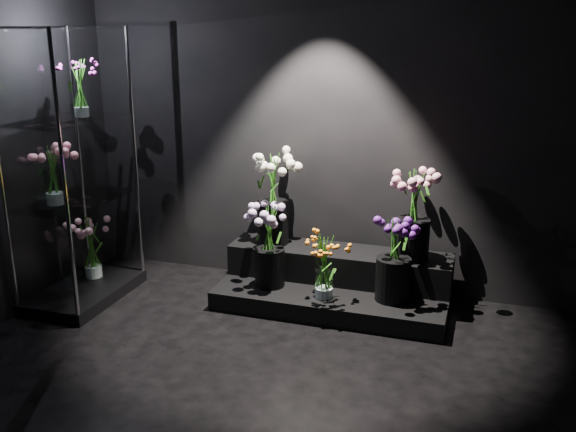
% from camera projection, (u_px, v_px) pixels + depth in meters
% --- Properties ---
extents(floor, '(4.00, 4.00, 0.00)m').
position_uv_depth(floor, '(232.00, 417.00, 3.48)').
color(floor, black).
rests_on(floor, ground).
extents(wall_back, '(4.00, 0.00, 4.00)m').
position_uv_depth(wall_back, '(329.00, 112.00, 4.90)').
color(wall_back, black).
rests_on(wall_back, floor).
extents(display_riser, '(1.71, 0.76, 0.38)m').
position_uv_depth(display_riser, '(336.00, 282.00, 4.90)').
color(display_riser, black).
rests_on(display_riser, floor).
extents(display_case, '(0.55, 0.92, 2.03)m').
position_uv_depth(display_case, '(73.00, 170.00, 4.71)').
color(display_case, black).
rests_on(display_case, floor).
extents(bouquet_orange_bells, '(0.29, 0.29, 0.48)m').
position_uv_depth(bouquet_orange_bells, '(324.00, 266.00, 4.58)').
color(bouquet_orange_bells, white).
rests_on(bouquet_orange_bells, display_riser).
extents(bouquet_lilac, '(0.44, 0.44, 0.62)m').
position_uv_depth(bouquet_lilac, '(269.00, 241.00, 4.77)').
color(bouquet_lilac, black).
rests_on(bouquet_lilac, display_riser).
extents(bouquet_purple, '(0.39, 0.39, 0.62)m').
position_uv_depth(bouquet_purple, '(394.00, 255.00, 4.52)').
color(bouquet_purple, black).
rests_on(bouquet_purple, display_riser).
extents(bouquet_cream_roses, '(0.48, 0.48, 0.72)m').
position_uv_depth(bouquet_cream_roses, '(273.00, 190.00, 4.96)').
color(bouquet_cream_roses, black).
rests_on(bouquet_cream_roses, display_riser).
extents(bouquet_pink_roses, '(0.47, 0.47, 0.67)m').
position_uv_depth(bouquet_pink_roses, '(414.00, 209.00, 4.64)').
color(bouquet_pink_roses, black).
rests_on(bouquet_pink_roses, display_riser).
extents(bouquet_case_pink, '(0.34, 0.34, 0.45)m').
position_uv_depth(bouquet_case_pink, '(52.00, 172.00, 4.57)').
color(bouquet_case_pink, white).
rests_on(bouquet_case_pink, display_case).
extents(bouquet_case_magenta, '(0.28, 0.28, 0.41)m').
position_uv_depth(bouquet_case_magenta, '(80.00, 87.00, 4.63)').
color(bouquet_case_magenta, white).
rests_on(bouquet_case_magenta, display_case).
extents(bouquet_case_base_pink, '(0.42, 0.42, 0.51)m').
position_uv_depth(bouquet_case_base_pink, '(91.00, 245.00, 5.08)').
color(bouquet_case_base_pink, white).
rests_on(bouquet_case_base_pink, display_case).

